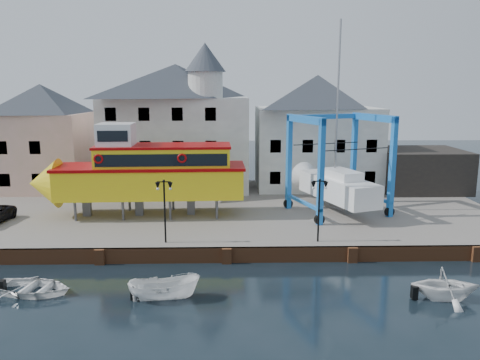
{
  "coord_description": "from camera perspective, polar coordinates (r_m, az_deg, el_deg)",
  "views": [
    {
      "loc": [
        0.19,
        -28.12,
        10.94
      ],
      "look_at": [
        1.0,
        7.0,
        4.0
      ],
      "focal_mm": 35.0,
      "sensor_mm": 36.0,
      "label": 1
    }
  ],
  "objects": [
    {
      "name": "quay_wall",
      "position": [
        30.09,
        -1.62,
        -9.13
      ],
      "size": [
        44.0,
        0.47,
        1.0
      ],
      "color": "brown",
      "rests_on": "ground"
    },
    {
      "name": "motorboat_a",
      "position": [
        25.67,
        -9.18,
        -14.2
      ],
      "size": [
        3.87,
        1.81,
        1.44
      ],
      "primitive_type": "imported",
      "rotation": [
        0.0,
        0.0,
        1.68
      ],
      "color": "white",
      "rests_on": "ground"
    },
    {
      "name": "motorboat_d",
      "position": [
        28.4,
        -23.94,
        -12.5
      ],
      "size": [
        4.88,
        3.9,
        0.9
      ],
      "primitive_type": "imported",
      "rotation": [
        0.0,
        0.0,
        1.38
      ],
      "color": "white",
      "rests_on": "ground"
    },
    {
      "name": "motorboat_c",
      "position": [
        27.61,
        23.6,
        -13.16
      ],
      "size": [
        3.74,
        3.3,
        1.85
      ],
      "primitive_type": "imported",
      "rotation": [
        0.0,
        0.0,
        1.49
      ],
      "color": "white",
      "rests_on": "ground"
    },
    {
      "name": "lamp_post_left",
      "position": [
        30.38,
        -9.22,
        -1.84
      ],
      "size": [
        1.12,
        0.32,
        4.2
      ],
      "color": "black",
      "rests_on": "hardstanding"
    },
    {
      "name": "lamp_post_right",
      "position": [
        30.64,
        9.65,
        -1.74
      ],
      "size": [
        1.12,
        0.32,
        4.2
      ],
      "color": "black",
      "rests_on": "hardstanding"
    },
    {
      "name": "building_pink",
      "position": [
        49.81,
        -22.82,
        4.78
      ],
      "size": [
        8.0,
        7.0,
        10.3
      ],
      "color": "#CDA68A",
      "rests_on": "hardstanding"
    },
    {
      "name": "travel_lift",
      "position": [
        39.12,
        11.16,
        0.02
      ],
      "size": [
        8.46,
        10.29,
        15.11
      ],
      "rotation": [
        0.0,
        0.0,
        0.34
      ],
      "color": "blue",
      "rests_on": "hardstanding"
    },
    {
      "name": "building_white_right",
      "position": [
        48.13,
        9.28,
        5.85
      ],
      "size": [
        12.0,
        8.0,
        11.2
      ],
      "color": "beige",
      "rests_on": "hardstanding"
    },
    {
      "name": "ground",
      "position": [
        30.17,
        -1.62,
        -10.09
      ],
      "size": [
        140.0,
        140.0,
        0.0
      ],
      "primitive_type": "plane",
      "color": "#16242C",
      "rests_on": "ground"
    },
    {
      "name": "tour_boat",
      "position": [
        37.41,
        -12.27,
        0.9
      ],
      "size": [
        16.82,
        4.55,
        7.27
      ],
      "rotation": [
        0.0,
        0.0,
        0.04
      ],
      "color": "#59595E",
      "rests_on": "hardstanding"
    },
    {
      "name": "building_white_main",
      "position": [
        46.92,
        -7.56,
        6.68
      ],
      "size": [
        14.0,
        8.3,
        14.0
      ],
      "color": "beige",
      "rests_on": "hardstanding"
    },
    {
      "name": "hardstanding",
      "position": [
        40.49,
        -1.55,
        -3.77
      ],
      "size": [
        44.0,
        22.0,
        1.0
      ],
      "primitive_type": "cube",
      "color": "#6A645B",
      "rests_on": "ground"
    },
    {
      "name": "shed_dark",
      "position": [
        49.52,
        21.03,
        1.2
      ],
      "size": [
        8.0,
        7.0,
        4.0
      ],
      "primitive_type": "cube",
      "color": "black",
      "rests_on": "hardstanding"
    }
  ]
}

